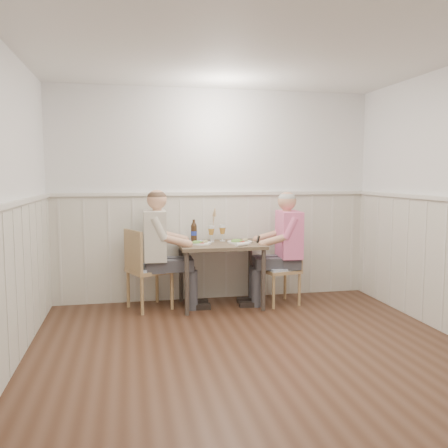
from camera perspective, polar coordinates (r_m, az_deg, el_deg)
name	(u,v)px	position (r m, az deg, el deg)	size (l,w,h in m)	color
ground_plane	(264,367)	(4.03, 4.86, -16.75)	(4.50, 4.50, 0.00)	#432719
room_shell	(266,179)	(3.72, 5.07, 5.36)	(4.04, 4.54, 2.60)	white
wainscot	(244,267)	(4.47, 2.46, -5.23)	(4.00, 4.49, 1.34)	silver
dining_table	(221,252)	(5.58, -0.41, -3.33)	(0.98, 0.70, 0.75)	brown
chair_right	(284,266)	(5.77, 7.19, -5.01)	(0.47, 0.47, 0.85)	#A38A54
chair_left	(145,266)	(5.54, -9.49, -5.03)	(0.58, 0.58, 0.93)	#A38A54
man_in_pink	(285,256)	(5.74, 7.38, -3.88)	(0.66, 0.46, 1.38)	#3F3F47
diner_cream	(159,259)	(5.51, -7.85, -4.17)	(0.65, 0.46, 1.41)	#3F3F47
plate_man	(239,241)	(5.60, 1.83, -2.06)	(0.29, 0.29, 0.07)	white
plate_diner	(199,242)	(5.51, -3.02, -2.24)	(0.26, 0.26, 0.07)	white
beer_glass_a	(222,230)	(5.74, -0.19, -0.75)	(0.08, 0.08, 0.20)	silver
beer_glass_b	(211,231)	(5.68, -1.55, -0.86)	(0.08, 0.08, 0.20)	silver
beer_bottle	(194,232)	(5.72, -3.64, -0.94)	(0.07, 0.07, 0.27)	#311F11
rolled_napkin	(242,244)	(5.37, 2.22, -2.45)	(0.18, 0.12, 0.04)	white
grass_vase	(212,225)	(5.77, -1.42, -0.17)	(0.05, 0.05, 0.42)	silver
gingham_mat	(191,241)	(5.73, -4.03, -2.10)	(0.32, 0.28, 0.01)	#6782BB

